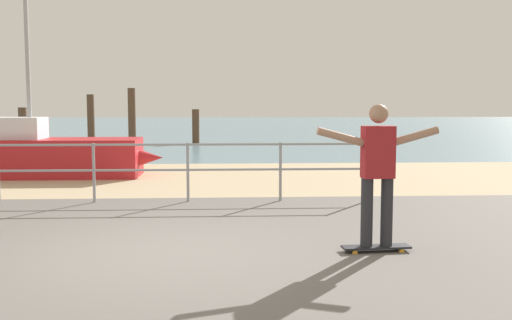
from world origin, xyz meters
The scene contains 11 objects.
ground_plane centered at (0.00, -1.00, 0.00)m, with size 24.00×10.00×0.04m, color #605B56.
beach_strip centered at (0.00, 7.00, 0.00)m, with size 24.00×6.00×0.04m, color tan.
sea_surface centered at (0.00, 35.00, 0.00)m, with size 72.00×50.00×0.04m, color slate.
railing_fence centered at (-1.43, 3.60, 0.70)m, with size 9.76×0.05×1.05m.
sailboat centered at (-3.20, 7.30, 0.52)m, with size 4.95×1.40×4.67m.
skateboard centered at (2.59, -0.04, 0.07)m, with size 0.81×0.26×0.08m.
skateboarder centered at (2.59, -0.04, 1.02)m, with size 1.45×0.23×1.65m.
groyne_post_0 centered at (-7.07, 17.21, 0.77)m, with size 0.33×0.33×1.53m, color #513826.
groyne_post_1 centered at (-4.83, 19.08, 1.03)m, with size 0.30×0.30×2.06m, color #513826.
groyne_post_2 centered at (-2.60, 15.74, 1.13)m, with size 0.28×0.28×2.26m, color #513826.
groyne_post_3 centered at (-0.36, 18.47, 0.72)m, with size 0.30×0.30×1.44m, color #513826.
Camera 1 is at (0.82, -6.81, 1.76)m, focal length 42.09 mm.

